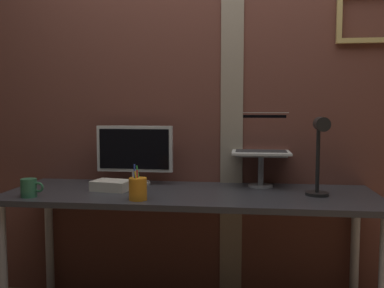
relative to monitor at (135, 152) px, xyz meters
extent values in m
cube|color=brown|center=(0.46, 0.18, 0.43)|extent=(3.25, 0.12, 2.69)
cube|color=gray|center=(0.56, 0.12, 0.43)|extent=(0.13, 0.01, 2.69)
cube|color=tan|center=(1.32, 0.10, 0.63)|extent=(0.34, 0.03, 0.03)
cube|color=tan|center=(1.16, 0.10, 0.77)|extent=(0.03, 0.03, 0.24)
cube|color=#333338|center=(0.35, -0.20, -0.21)|extent=(1.97, 0.65, 0.03)
cylinder|color=#B2B2B7|center=(-0.57, -0.47, -0.57)|extent=(0.05, 0.05, 0.70)
cylinder|color=#B2B2B7|center=(-0.57, 0.06, -0.57)|extent=(0.05, 0.05, 0.70)
cylinder|color=#B2B2B7|center=(1.28, 0.06, -0.57)|extent=(0.05, 0.05, 0.70)
cylinder|color=silver|center=(0.00, 0.00, -0.19)|extent=(0.18, 0.18, 0.01)
cylinder|color=silver|center=(0.00, 0.00, -0.15)|extent=(0.04, 0.04, 0.06)
cube|color=silver|center=(0.00, 0.00, 0.02)|extent=(0.45, 0.04, 0.27)
cube|color=black|center=(0.00, -0.02, 0.02)|extent=(0.41, 0.00, 0.23)
cylinder|color=gray|center=(0.73, 0.00, -0.19)|extent=(0.14, 0.14, 0.01)
cylinder|color=gray|center=(0.73, 0.00, -0.10)|extent=(0.03, 0.03, 0.17)
cube|color=gray|center=(0.73, 0.00, -0.01)|extent=(0.28, 0.22, 0.01)
cube|color=silver|center=(0.73, 0.00, 0.01)|extent=(0.33, 0.24, 0.01)
cube|color=#2D2D30|center=(0.73, 0.02, 0.01)|extent=(0.29, 0.15, 0.00)
cube|color=silver|center=(0.73, 0.14, 0.12)|extent=(0.33, 0.04, 0.22)
cube|color=black|center=(0.73, 0.13, 0.12)|extent=(0.30, 0.03, 0.19)
cylinder|color=black|center=(1.01, -0.20, -0.18)|extent=(0.12, 0.12, 0.02)
cylinder|color=black|center=(1.01, -0.20, 0.01)|extent=(0.02, 0.02, 0.37)
cylinder|color=black|center=(1.01, -0.29, 0.18)|extent=(0.07, 0.11, 0.07)
cylinder|color=orange|center=(0.13, -0.43, -0.14)|extent=(0.09, 0.09, 0.11)
cylinder|color=red|center=(0.12, -0.43, -0.11)|extent=(0.02, 0.04, 0.14)
cylinder|color=green|center=(0.13, -0.42, -0.10)|extent=(0.04, 0.02, 0.16)
cylinder|color=blue|center=(0.11, -0.43, -0.10)|extent=(0.02, 0.02, 0.17)
cylinder|color=yellow|center=(0.13, -0.44, -0.11)|extent=(0.03, 0.01, 0.13)
cylinder|color=#33724C|center=(-0.44, -0.43, -0.14)|extent=(0.08, 0.08, 0.09)
torus|color=#33724C|center=(-0.39, -0.43, -0.14)|extent=(0.05, 0.01, 0.05)
cube|color=silver|center=(-0.08, -0.20, -0.16)|extent=(0.22, 0.18, 0.05)
camera|label=1|loc=(0.65, -2.46, 0.26)|focal=40.46mm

